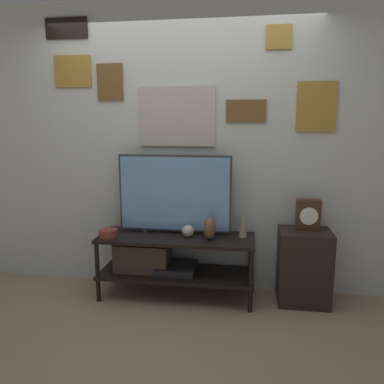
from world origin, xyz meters
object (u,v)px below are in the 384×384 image
(vase_wide_bowl, at_px, (108,233))
(mantel_clock, at_px, (308,215))
(vase_round_glass, at_px, (188,231))
(vase_slim_bronze, at_px, (243,224))
(television, at_px, (175,194))
(vase_urn_stoneware, at_px, (210,228))

(vase_wide_bowl, xyz_separation_m, mantel_clock, (1.77, 0.20, 0.19))
(vase_round_glass, height_order, vase_slim_bronze, vase_slim_bronze)
(television, distance_m, vase_round_glass, 0.36)
(television, distance_m, vase_slim_bronze, 0.68)
(vase_urn_stoneware, height_order, vase_slim_bronze, vase_slim_bronze)
(vase_wide_bowl, bearing_deg, vase_slim_bronze, 8.61)
(vase_round_glass, height_order, vase_urn_stoneware, vase_urn_stoneware)
(vase_wide_bowl, height_order, vase_slim_bronze, vase_slim_bronze)
(vase_round_glass, bearing_deg, vase_urn_stoneware, -12.32)
(mantel_clock, bearing_deg, vase_wide_bowl, -173.43)
(vase_urn_stoneware, relative_size, vase_slim_bronze, 0.87)
(vase_urn_stoneware, relative_size, mantel_clock, 0.75)
(vase_round_glass, distance_m, vase_slim_bronze, 0.50)
(vase_round_glass, xyz_separation_m, mantel_clock, (1.06, 0.09, 0.17))
(television, distance_m, mantel_clock, 1.20)
(television, height_order, mantel_clock, television)
(television, relative_size, mantel_clock, 3.86)
(vase_wide_bowl, relative_size, vase_urn_stoneware, 0.83)
(vase_round_glass, xyz_separation_m, vase_urn_stoneware, (0.20, -0.04, 0.05))
(vase_round_glass, height_order, mantel_clock, mantel_clock)
(vase_round_glass, distance_m, vase_urn_stoneware, 0.21)
(television, height_order, vase_slim_bronze, television)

